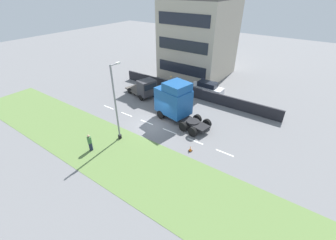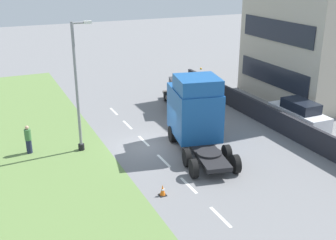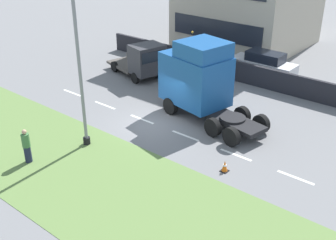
{
  "view_description": "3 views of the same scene",
  "coord_description": "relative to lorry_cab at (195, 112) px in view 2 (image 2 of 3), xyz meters",
  "views": [
    {
      "loc": [
        -16.69,
        -13.76,
        13.81
      ],
      "look_at": [
        -1.35,
        -3.05,
        2.37
      ],
      "focal_mm": 24.0,
      "sensor_mm": 36.0,
      "label": 1
    },
    {
      "loc": [
        -8.96,
        -22.63,
        10.83
      ],
      "look_at": [
        0.71,
        -1.35,
        2.11
      ],
      "focal_mm": 45.0,
      "sensor_mm": 36.0,
      "label": 2
    },
    {
      "loc": [
        -16.32,
        -14.36,
        11.09
      ],
      "look_at": [
        -2.31,
        -2.96,
        2.07
      ],
      "focal_mm": 45.0,
      "sensor_mm": 36.0,
      "label": 3
    }
  ],
  "objects": [
    {
      "name": "ground_plane",
      "position": [
        -2.59,
        1.27,
        -2.3
      ],
      "size": [
        120.0,
        120.0,
        0.0
      ],
      "primitive_type": "plane",
      "color": "slate",
      "rests_on": "ground"
    },
    {
      "name": "pedestrian",
      "position": [
        -9.58,
        3.32,
        -1.43
      ],
      "size": [
        0.39,
        0.39,
        1.78
      ],
      "color": "#1E233D",
      "rests_on": "ground"
    },
    {
      "name": "traffic_cone_lead",
      "position": [
        -4.22,
        -4.59,
        -2.02
      ],
      "size": [
        0.36,
        0.36,
        0.58
      ],
      "color": "black",
      "rests_on": "ground"
    },
    {
      "name": "lamp_post",
      "position": [
        -6.55,
        2.46,
        1.27
      ],
      "size": [
        1.3,
        0.37,
        7.82
      ],
      "color": "black",
      "rests_on": "ground"
    },
    {
      "name": "building_block",
      "position": [
        15.03,
        5.31,
        3.76
      ],
      "size": [
        10.37,
        9.91,
        13.22
      ],
      "color": "#B7AD99",
      "rests_on": "ground"
    },
    {
      "name": "grass_verge",
      "position": [
        -8.59,
        1.27,
        -2.3
      ],
      "size": [
        7.0,
        44.0,
        0.01
      ],
      "color": "#607F42",
      "rests_on": "ground"
    },
    {
      "name": "flatbed_truck",
      "position": [
        2.5,
        6.58,
        -0.91
      ],
      "size": [
        3.46,
        5.43,
        2.64
      ],
      "rotation": [
        0.0,
        0.0,
        2.88
      ],
      "color": "#333338",
      "rests_on": "ground"
    },
    {
      "name": "parked_car",
      "position": [
        8.14,
        -0.05,
        -1.34
      ],
      "size": [
        1.85,
        4.79,
        1.98
      ],
      "rotation": [
        0.0,
        0.0,
        -0.01
      ],
      "color": "silver",
      "rests_on": "ground"
    },
    {
      "name": "lane_markings",
      "position": [
        -2.59,
        0.57,
        -2.3
      ],
      "size": [
        0.16,
        17.8,
        0.0
      ],
      "color": "white",
      "rests_on": "ground"
    },
    {
      "name": "lorry_cab",
      "position": [
        0.0,
        0.0,
        0.0
      ],
      "size": [
        3.9,
        7.18,
        4.72
      ],
      "rotation": [
        0.0,
        0.0,
        -0.2
      ],
      "color": "black",
      "rests_on": "ground"
    },
    {
      "name": "boundary_wall",
      "position": [
        6.41,
        1.27,
        -1.57
      ],
      "size": [
        0.25,
        24.0,
        1.46
      ],
      "color": "#232328",
      "rests_on": "ground"
    }
  ]
}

